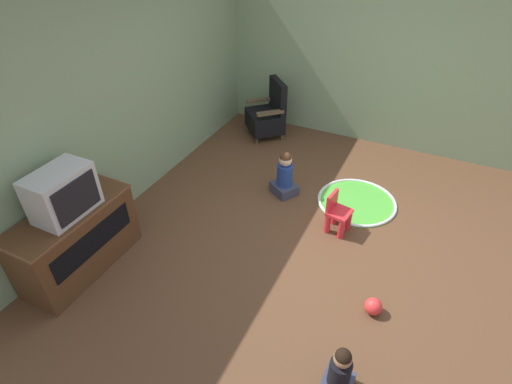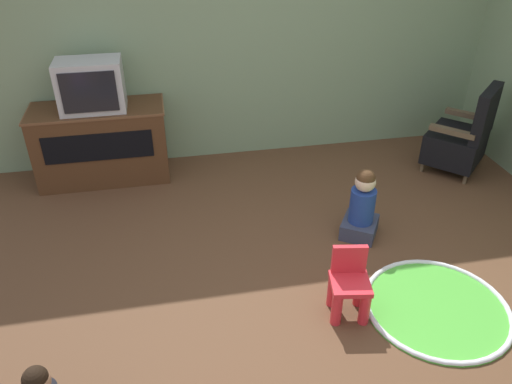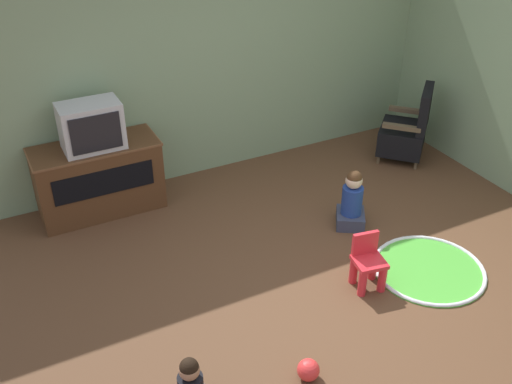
{
  "view_description": "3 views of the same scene",
  "coord_description": "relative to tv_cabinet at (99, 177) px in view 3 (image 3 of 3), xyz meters",
  "views": [
    {
      "loc": [
        -3.38,
        -0.87,
        3.15
      ],
      "look_at": [
        -0.58,
        0.49,
        0.85
      ],
      "focal_mm": 28.0,
      "sensor_mm": 36.0,
      "label": 1
    },
    {
      "loc": [
        -0.89,
        -2.5,
        2.5
      ],
      "look_at": [
        -0.31,
        0.44,
        0.65
      ],
      "focal_mm": 35.0,
      "sensor_mm": 36.0,
      "label": 2
    },
    {
      "loc": [
        -2.48,
        -3.31,
        3.42
      ],
      "look_at": [
        -0.54,
        0.48,
        0.8
      ],
      "focal_mm": 42.0,
      "sensor_mm": 36.0,
      "label": 3
    }
  ],
  "objects": [
    {
      "name": "ground_plane",
      "position": [
        1.52,
        -2.06,
        -0.38
      ],
      "size": [
        30.0,
        30.0,
        0.0
      ],
      "primitive_type": "plane",
      "color": "brown"
    },
    {
      "name": "wall_back",
      "position": [
        1.32,
        0.34,
        0.92
      ],
      "size": [
        5.62,
        0.12,
        2.6
      ],
      "color": "gray",
      "rests_on": "ground_plane"
    },
    {
      "name": "tv_cabinet",
      "position": [
        0.0,
        0.0,
        0.0
      ],
      "size": [
        1.25,
        0.54,
        0.74
      ],
      "color": "#4C2D19",
      "rests_on": "ground_plane"
    },
    {
      "name": "television",
      "position": [
        0.0,
        -0.04,
        0.59
      ],
      "size": [
        0.58,
        0.37,
        0.46
      ],
      "color": "#B7B7BC",
      "rests_on": "tv_cabinet"
    },
    {
      "name": "black_armchair",
      "position": [
        3.51,
        -0.53,
        -0.03
      ],
      "size": [
        0.76,
        0.76,
        0.9
      ],
      "rotation": [
        0.0,
        0.0,
        3.91
      ],
      "color": "brown",
      "rests_on": "ground_plane"
    },
    {
      "name": "yellow_kid_chair",
      "position": [
        1.72,
        -2.23,
        -0.17
      ],
      "size": [
        0.3,
        0.29,
        0.49
      ],
      "rotation": [
        0.0,
        0.0,
        -0.17
      ],
      "color": "red",
      "rests_on": "ground_plane"
    },
    {
      "name": "play_mat",
      "position": [
        2.34,
        -2.33,
        -0.37
      ],
      "size": [
        1.01,
        1.01,
        0.04
      ],
      "color": "green",
      "rests_on": "ground_plane"
    },
    {
      "name": "child_watching_left",
      "position": [
        2.13,
        -1.4,
        -0.12
      ],
      "size": [
        0.4,
        0.41,
        0.61
      ],
      "rotation": [
        0.0,
        0.0,
        1.0
      ],
      "color": "#33384C",
      "rests_on": "ground_plane"
    },
    {
      "name": "toy_ball",
      "position": [
        0.73,
        -2.88,
        -0.3
      ],
      "size": [
        0.16,
        0.16,
        0.16
      ],
      "color": "red",
      "rests_on": "ground_plane"
    }
  ]
}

